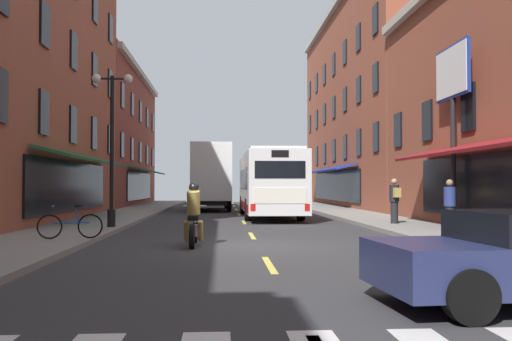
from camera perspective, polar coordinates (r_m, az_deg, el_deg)
The scene contains 13 objects.
ground_plane at distance 14.82m, azimuth 0.20°, elevation -7.82°, with size 34.80×80.00×0.10m, color #333335.
lane_centre_dashes at distance 14.56m, azimuth 0.27°, elevation -7.71°, with size 0.14×73.90×0.01m.
sidewalk_left at distance 15.58m, azimuth -22.17°, elevation -6.95°, with size 3.00×80.00×0.14m, color gray.
sidewalk_right at distance 16.28m, azimuth 21.56°, elevation -6.72°, with size 3.00×80.00×0.14m, color gray.
billboard_sign at distance 20.91m, azimuth 19.23°, elevation 7.66°, with size 0.40×2.71×6.31m.
transit_bus at distance 28.32m, azimuth 1.30°, elevation -1.30°, with size 2.67×11.24×3.22m.
box_truck at distance 35.93m, azimuth -4.59°, elevation -0.67°, with size 2.64×8.09×4.09m.
sedan_near at distance 47.25m, azimuth -4.16°, elevation -2.61°, with size 1.97×4.58×1.34m.
motorcycle_rider at distance 14.87m, azimuth -6.31°, elevation -4.85°, with size 0.62×2.07×1.66m.
bicycle_near at distance 16.10m, azimuth -18.24°, elevation -5.27°, with size 1.70×0.48×0.91m.
pedestrian_near at distance 22.01m, azimuth 13.81°, elevation -2.88°, with size 0.36×0.52×1.70m.
pedestrian_mid at distance 18.61m, azimuth 18.98°, elevation -3.30°, with size 0.36×0.36×1.63m.
street_lamp_twin at distance 20.37m, azimuth -14.35°, elevation 2.80°, with size 1.42×0.32×5.34m.
Camera 1 is at (-0.94, -14.70, 1.57)m, focal length 39.63 mm.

